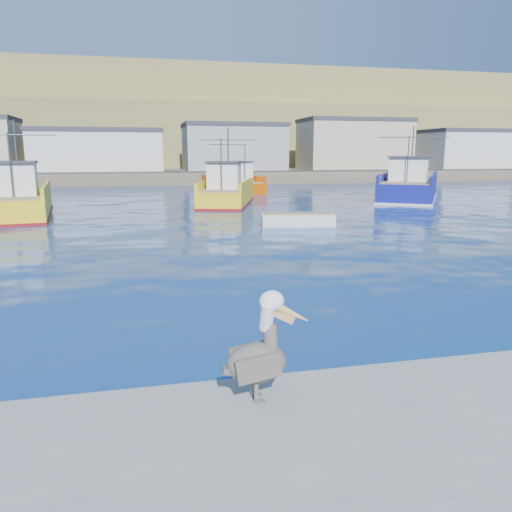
{
  "coord_description": "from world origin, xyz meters",
  "views": [
    {
      "loc": [
        -4.22,
        -10.68,
        4.21
      ],
      "look_at": [
        -1.06,
        3.12,
        1.29
      ],
      "focal_mm": 35.0,
      "sensor_mm": 36.0,
      "label": 1
    }
  ],
  "objects_px": {
    "trawler_yellow_a": "(19,201)",
    "pelican": "(260,354)",
    "trawler_blue": "(409,187)",
    "trawler_yellow_b": "(227,193)",
    "skiff_mid": "(298,221)",
    "boat_orange": "(234,183)"
  },
  "relations": [
    {
      "from": "trawler_yellow_a",
      "to": "pelican",
      "type": "relative_size",
      "value": 6.9
    },
    {
      "from": "trawler_blue",
      "to": "pelican",
      "type": "xyz_separation_m",
      "value": [
        -22.64,
        -35.35,
        0.08
      ]
    },
    {
      "from": "pelican",
      "to": "trawler_blue",
      "type": "bearing_deg",
      "value": 57.36
    },
    {
      "from": "trawler_yellow_b",
      "to": "skiff_mid",
      "type": "height_order",
      "value": "trawler_yellow_b"
    },
    {
      "from": "trawler_yellow_a",
      "to": "pelican",
      "type": "height_order",
      "value": "trawler_yellow_a"
    },
    {
      "from": "trawler_yellow_b",
      "to": "skiff_mid",
      "type": "relative_size",
      "value": 2.45
    },
    {
      "from": "trawler_yellow_a",
      "to": "trawler_blue",
      "type": "height_order",
      "value": "trawler_blue"
    },
    {
      "from": "trawler_blue",
      "to": "pelican",
      "type": "distance_m",
      "value": 41.98
    },
    {
      "from": "trawler_yellow_b",
      "to": "trawler_blue",
      "type": "distance_m",
      "value": 17.4
    },
    {
      "from": "trawler_blue",
      "to": "skiff_mid",
      "type": "distance_m",
      "value": 20.94
    },
    {
      "from": "trawler_blue",
      "to": "skiff_mid",
      "type": "height_order",
      "value": "trawler_blue"
    },
    {
      "from": "trawler_blue",
      "to": "skiff_mid",
      "type": "xyz_separation_m",
      "value": [
        -15.32,
        -14.24,
        -0.85
      ]
    },
    {
      "from": "trawler_yellow_a",
      "to": "skiff_mid",
      "type": "relative_size",
      "value": 2.65
    },
    {
      "from": "trawler_yellow_b",
      "to": "pelican",
      "type": "relative_size",
      "value": 6.4
    },
    {
      "from": "boat_orange",
      "to": "pelican",
      "type": "bearing_deg",
      "value": -99.97
    },
    {
      "from": "skiff_mid",
      "to": "pelican",
      "type": "xyz_separation_m",
      "value": [
        -7.32,
        -21.1,
        0.93
      ]
    },
    {
      "from": "trawler_yellow_b",
      "to": "boat_orange",
      "type": "height_order",
      "value": "trawler_yellow_b"
    },
    {
      "from": "trawler_yellow_b",
      "to": "boat_orange",
      "type": "xyz_separation_m",
      "value": [
        3.01,
        12.94,
        0.06
      ]
    },
    {
      "from": "boat_orange",
      "to": "pelican",
      "type": "height_order",
      "value": "boat_orange"
    },
    {
      "from": "boat_orange",
      "to": "skiff_mid",
      "type": "height_order",
      "value": "boat_orange"
    },
    {
      "from": "boat_orange",
      "to": "trawler_blue",
      "type": "bearing_deg",
      "value": -39.52
    },
    {
      "from": "trawler_yellow_a",
      "to": "boat_orange",
      "type": "distance_m",
      "value": 25.18
    }
  ]
}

